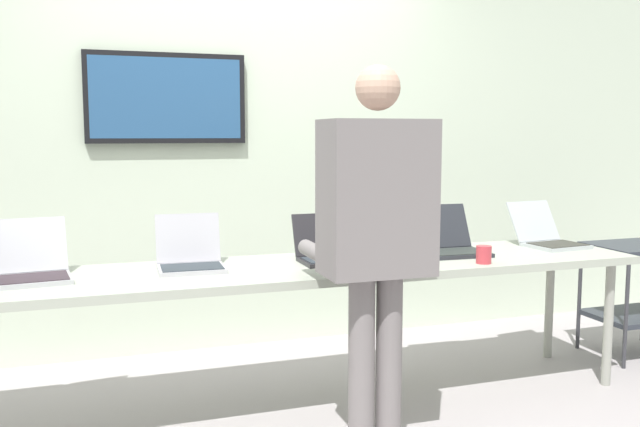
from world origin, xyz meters
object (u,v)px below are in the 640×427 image
at_px(laptop_station_3, 446,243).
at_px(coffee_mug, 484,255).
at_px(storage_cart, 637,282).
at_px(laptop_station_2, 329,250).
at_px(workbench, 292,274).
at_px(laptop_station_1, 190,257).
at_px(laptop_station_4, 547,236).
at_px(laptop_station_0, 33,266).
at_px(person, 376,226).

distance_m(laptop_station_3, coffee_mug, 0.33).
bearing_deg(laptop_station_3, storage_cart, 2.35).
bearing_deg(laptop_station_2, workbench, -163.11).
bearing_deg(workbench, laptop_station_1, 169.41).
bearing_deg(laptop_station_1, laptop_station_3, -0.54).
xyz_separation_m(workbench, laptop_station_2, (0.22, 0.07, 0.10)).
bearing_deg(coffee_mug, laptop_station_1, 166.38).
distance_m(laptop_station_2, coffee_mug, 0.77).
xyz_separation_m(workbench, laptop_station_4, (1.57, 0.11, 0.10)).
height_order(laptop_station_2, laptop_station_4, laptop_station_4).
height_order(laptop_station_2, coffee_mug, laptop_station_2).
height_order(workbench, laptop_station_1, laptop_station_1).
relative_size(laptop_station_0, laptop_station_3, 1.03).
distance_m(laptop_station_4, coffee_mug, 0.74).
distance_m(workbench, laptop_station_0, 1.18).
bearing_deg(person, coffee_mug, 26.35).
xyz_separation_m(workbench, laptop_station_0, (-1.17, 0.08, 0.10)).
bearing_deg(laptop_station_3, laptop_station_1, 179.46).
bearing_deg(laptop_station_4, storage_cart, 2.13).
bearing_deg(storage_cart, laptop_station_1, -179.09).
height_order(laptop_station_0, person, person).
height_order(workbench, laptop_station_2, laptop_station_2).
height_order(laptop_station_0, laptop_station_3, laptop_station_0).
bearing_deg(laptop_station_0, person, -27.42).
distance_m(workbench, storage_cart, 2.28).
xyz_separation_m(laptop_station_2, person, (-0.04, -0.69, 0.21)).
distance_m(workbench, person, 0.72).
bearing_deg(coffee_mug, storage_cart, 15.92).
relative_size(laptop_station_4, coffee_mug, 4.73).
bearing_deg(laptop_station_4, coffee_mug, -151.09).
height_order(laptop_station_1, person, person).
distance_m(laptop_station_0, laptop_station_1, 0.70).
bearing_deg(workbench, person, -74.35).
height_order(workbench, person, person).
relative_size(workbench, storage_cart, 5.26).
bearing_deg(laptop_station_2, person, -93.65).
distance_m(laptop_station_0, laptop_station_4, 2.74).
distance_m(laptop_station_4, storage_cart, 0.77).
relative_size(workbench, laptop_station_1, 11.25).
bearing_deg(coffee_mug, laptop_station_3, 94.92).
height_order(laptop_station_1, storage_cart, laptop_station_1).
height_order(laptop_station_2, storage_cart, laptop_station_2).
bearing_deg(workbench, coffee_mug, -15.16).
height_order(laptop_station_0, laptop_station_2, laptop_station_0).
bearing_deg(laptop_station_2, laptop_station_0, 179.48).
xyz_separation_m(laptop_station_3, coffee_mug, (0.03, -0.33, -0.01)).
bearing_deg(laptop_station_1, laptop_station_2, -1.91).
relative_size(laptop_station_1, laptop_station_3, 0.81).
bearing_deg(laptop_station_2, storage_cart, 1.86).
relative_size(workbench, laptop_station_3, 9.17).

